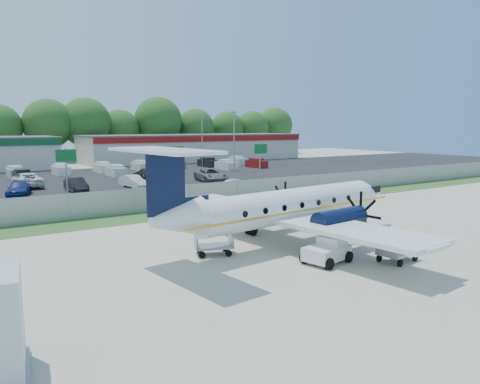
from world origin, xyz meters
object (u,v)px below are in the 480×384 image
pushback_tug (328,250)px  baggage_cart_far (397,252)px  aircraft (287,206)px  baggage_cart_near (214,246)px

pushback_tug → baggage_cart_far: bearing=-30.9°
baggage_cart_far → pushback_tug: bearing=149.1°
aircraft → pushback_tug: 4.50m
pushback_tug → baggage_cart_near: bearing=133.0°
pushback_tug → baggage_cart_near: (-4.20, 4.50, -0.13)m
aircraft → baggage_cart_far: size_ratio=8.32×
aircraft → baggage_cart_near: 5.13m
baggage_cart_near → baggage_cart_far: 9.73m
aircraft → pushback_tug: aircraft is taller
baggage_cart_near → pushback_tug: bearing=-47.0°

